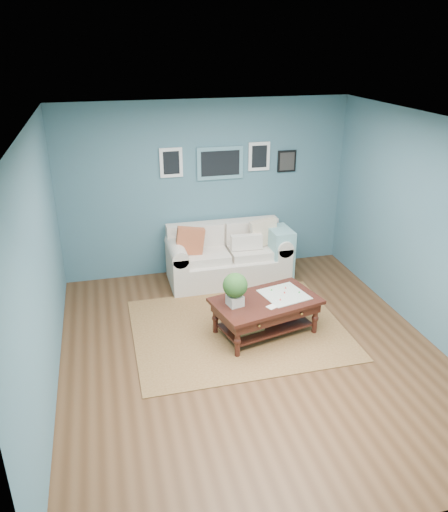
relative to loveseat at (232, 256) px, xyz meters
name	(u,v)px	position (x,y,z in m)	size (l,w,h in m)	color
room_shell	(253,247)	(-0.29, -1.97, 0.97)	(5.00, 5.02, 2.70)	brown
area_rug	(238,329)	(-0.31, -1.48, -0.39)	(2.71, 2.17, 0.01)	brown
loveseat	(232,256)	(0.00, 0.00, 0.00)	(1.88, 0.85, 0.97)	white
coffee_table	(261,306)	(-0.08, -1.65, 0.01)	(1.45, 1.04, 0.91)	black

